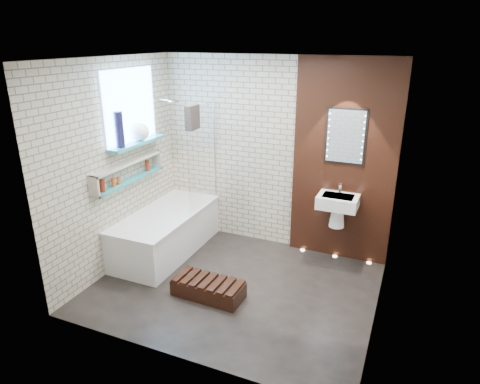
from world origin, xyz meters
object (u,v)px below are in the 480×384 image
at_px(led_mirror, 346,136).
at_px(bath_screen, 202,157).
at_px(bathtub, 166,232).
at_px(washbasin, 338,206).
at_px(walnut_step, 208,289).

bearing_deg(led_mirror, bath_screen, -169.34).
relative_size(bathtub, bath_screen, 1.24).
relative_size(bath_screen, washbasin, 2.41).
distance_m(washbasin, walnut_step, 1.92).
height_order(bathtub, walnut_step, bathtub).
height_order(led_mirror, walnut_step, led_mirror).
relative_size(led_mirror, walnut_step, 0.87).
bearing_deg(bath_screen, bathtub, -128.90).
height_order(bath_screen, led_mirror, led_mirror).
distance_m(bath_screen, washbasin, 1.89).
xyz_separation_m(led_mirror, walnut_step, (-1.15, -1.53, -1.56)).
bearing_deg(washbasin, bath_screen, -174.22).
height_order(washbasin, walnut_step, washbasin).
distance_m(bath_screen, walnut_step, 1.81).
xyz_separation_m(bathtub, led_mirror, (2.17, 0.78, 1.36)).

